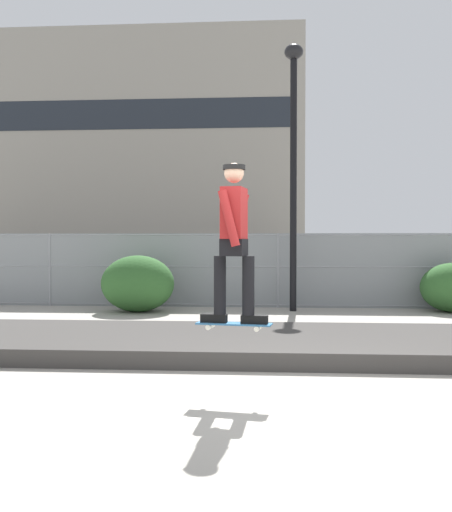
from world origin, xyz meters
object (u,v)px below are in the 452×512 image
(skater, at_px, (234,233))
(parked_car_near, at_px, (86,268))
(skateboard, at_px, (234,324))
(street_lamp, at_px, (293,144))
(shrub_left, at_px, (138,284))
(parked_car_mid, at_px, (265,268))

(skater, relative_size, parked_car_near, 0.38)
(skateboard, relative_size, skater, 0.49)
(street_lamp, bearing_deg, parked_car_near, 148.54)
(parked_car_near, xyz_separation_m, shrub_left, (2.56, -4.22, -0.18))
(parked_car_near, relative_size, parked_car_mid, 1.00)
(parked_car_near, distance_m, parked_car_mid, 5.50)
(skater, bearing_deg, skateboard, -45.00)
(parked_car_near, xyz_separation_m, parked_car_mid, (5.50, 0.25, 0.00))
(skateboard, relative_size, parked_car_mid, 0.19)
(parked_car_mid, bearing_deg, skater, -91.19)
(street_lamp, distance_m, shrub_left, 4.92)
(skater, height_order, street_lamp, street_lamp)
(parked_car_near, relative_size, shrub_left, 2.59)
(skateboard, height_order, street_lamp, street_lamp)
(skater, xyz_separation_m, parked_car_near, (-5.25, 11.58, -0.91))
(skateboard, bearing_deg, skater, 135.00)
(skateboard, distance_m, shrub_left, 7.85)
(skateboard, distance_m, parked_car_near, 12.72)
(skater, bearing_deg, parked_car_near, 114.38)
(street_lamp, xyz_separation_m, shrub_left, (-3.63, -0.43, -3.28))
(skater, height_order, parked_car_mid, skater)
(shrub_left, bearing_deg, skateboard, -69.92)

